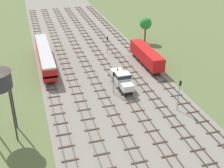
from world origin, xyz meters
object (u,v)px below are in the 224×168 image
at_px(freight_boxcar_right_near, 146,55).
at_px(signal_post_mid, 114,80).
at_px(signal_post_nearest, 107,43).
at_px(passenger_coach_far_left_mid, 45,55).
at_px(shunter_loco_centre_nearest, 122,79).
at_px(signal_post_near, 179,92).

relative_size(freight_boxcar_right_near, signal_post_mid, 3.09).
bearing_deg(signal_post_nearest, freight_boxcar_right_near, -53.92).
distance_m(freight_boxcar_right_near, passenger_coach_far_left_mid, 22.89).
bearing_deg(shunter_loco_centre_nearest, freight_boxcar_right_near, 46.22).
height_order(passenger_coach_far_left_mid, signal_post_mid, signal_post_mid).
xyz_separation_m(freight_boxcar_right_near, signal_post_mid, (-11.04, -10.83, 0.47)).
xyz_separation_m(signal_post_nearest, signal_post_mid, (-4.41, -19.92, -0.02)).
height_order(signal_post_near, signal_post_mid, signal_post_near).
relative_size(shunter_loco_centre_nearest, freight_boxcar_right_near, 0.60).
bearing_deg(freight_boxcar_right_near, signal_post_nearest, 126.08).
xyz_separation_m(signal_post_nearest, signal_post_near, (4.41, -28.70, 0.67)).
height_order(shunter_loco_centre_nearest, freight_boxcar_right_near, freight_boxcar_right_near).
bearing_deg(shunter_loco_centre_nearest, signal_post_near, -57.50).
bearing_deg(signal_post_nearest, shunter_loco_centre_nearest, -96.87).
height_order(signal_post_nearest, signal_post_near, signal_post_near).
height_order(passenger_coach_far_left_mid, signal_post_nearest, signal_post_nearest).
distance_m(freight_boxcar_right_near, signal_post_nearest, 11.26).
bearing_deg(freight_boxcar_right_near, signal_post_mid, -135.56).
relative_size(freight_boxcar_right_near, signal_post_near, 2.44).
bearing_deg(signal_post_mid, shunter_loco_centre_nearest, 36.14).
distance_m(shunter_loco_centre_nearest, signal_post_mid, 2.88).
height_order(freight_boxcar_right_near, signal_post_nearest, signal_post_nearest).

